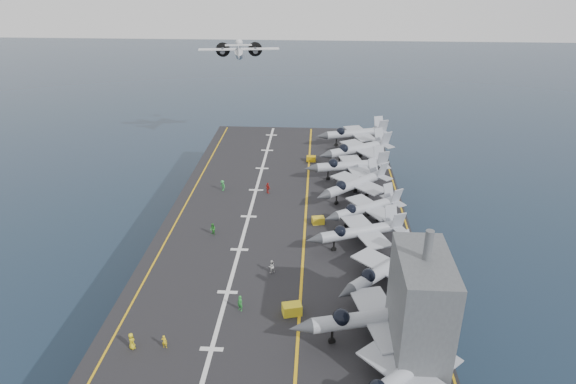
# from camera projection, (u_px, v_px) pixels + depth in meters

# --- Properties ---
(ground) EXTENTS (500.00, 500.00, 0.00)m
(ground) POSITION_uv_depth(u_px,v_px,m) (287.00, 273.00, 85.16)
(ground) COLOR #142135
(ground) RESTS_ON ground
(hull) EXTENTS (36.00, 90.00, 10.00)m
(hull) POSITION_uv_depth(u_px,v_px,m) (287.00, 247.00, 83.04)
(hull) COLOR #56595E
(hull) RESTS_ON ground
(flight_deck) EXTENTS (38.00, 92.00, 0.40)m
(flight_deck) POSITION_uv_depth(u_px,v_px,m) (286.00, 219.00, 80.84)
(flight_deck) COLOR black
(flight_deck) RESTS_ON hull
(foul_line) EXTENTS (0.35, 90.00, 0.02)m
(foul_line) POSITION_uv_depth(u_px,v_px,m) (305.00, 218.00, 80.58)
(foul_line) COLOR gold
(foul_line) RESTS_ON flight_deck
(landing_centerline) EXTENTS (0.50, 90.00, 0.02)m
(landing_centerline) POSITION_uv_depth(u_px,v_px,m) (249.00, 216.00, 81.07)
(landing_centerline) COLOR silver
(landing_centerline) RESTS_ON flight_deck
(deck_edge_port) EXTENTS (0.25, 90.00, 0.02)m
(deck_edge_port) POSITION_uv_depth(u_px,v_px,m) (180.00, 215.00, 81.68)
(deck_edge_port) COLOR gold
(deck_edge_port) RESTS_ON flight_deck
(deck_edge_stbd) EXTENTS (0.25, 90.00, 0.02)m
(deck_edge_stbd) POSITION_uv_depth(u_px,v_px,m) (405.00, 221.00, 79.73)
(deck_edge_stbd) COLOR gold
(deck_edge_stbd) RESTS_ON flight_deck
(island_superstructure) EXTENTS (5.00, 10.00, 15.00)m
(island_superstructure) POSITION_uv_depth(u_px,v_px,m) (421.00, 298.00, 49.62)
(island_superstructure) COLOR #56595E
(island_superstructure) RESTS_ON flight_deck
(fighter_jet_0) EXTENTS (17.40, 17.11, 5.09)m
(fighter_jet_0) POSITION_uv_depth(u_px,v_px,m) (401.00, 375.00, 47.21)
(fighter_jet_0) COLOR #8F969F
(fighter_jet_0) RESTS_ON flight_deck
(fighter_jet_1) EXTENTS (18.32, 14.51, 5.59)m
(fighter_jet_1) POSITION_uv_depth(u_px,v_px,m) (373.00, 317.00, 54.45)
(fighter_jet_1) COLOR #9DA3AD
(fighter_jet_1) RESTS_ON flight_deck
(fighter_jet_2) EXTENTS (17.59, 17.63, 5.19)m
(fighter_jet_2) POSITION_uv_depth(u_px,v_px,m) (385.00, 268.00, 63.13)
(fighter_jet_2) COLOR #99A3AB
(fighter_jet_2) RESTS_ON flight_deck
(fighter_jet_3) EXTENTS (17.08, 14.40, 5.04)m
(fighter_jet_3) POSITION_uv_depth(u_px,v_px,m) (361.00, 230.00, 71.90)
(fighter_jet_3) COLOR gray
(fighter_jet_3) RESTS_ON flight_deck
(fighter_jet_4) EXTENTS (16.42, 15.07, 4.75)m
(fighter_jet_4) POSITION_uv_depth(u_px,v_px,m) (367.00, 207.00, 78.90)
(fighter_jet_4) COLOR gray
(fighter_jet_4) RESTS_ON flight_deck
(fighter_jet_5) EXTENTS (18.30, 18.05, 5.36)m
(fighter_jet_5) POSITION_uv_depth(u_px,v_px,m) (355.00, 183.00, 86.37)
(fighter_jet_5) COLOR gray
(fighter_jet_5) RESTS_ON flight_deck
(fighter_jet_6) EXTENTS (17.57, 13.80, 5.39)m
(fighter_jet_6) POSITION_uv_depth(u_px,v_px,m) (351.00, 165.00, 93.78)
(fighter_jet_6) COLOR #9097A0
(fighter_jet_6) RESTS_ON flight_deck
(fighter_jet_7) EXTENTS (19.27, 17.50, 5.57)m
(fighter_jet_7) POSITION_uv_depth(u_px,v_px,m) (359.00, 148.00, 101.60)
(fighter_jet_7) COLOR #9AA1AB
(fighter_jet_7) RESTS_ON flight_deck
(fighter_jet_8) EXTENTS (18.29, 14.93, 5.49)m
(fighter_jet_8) POSITION_uv_depth(u_px,v_px,m) (356.00, 132.00, 110.46)
(fighter_jet_8) COLOR gray
(fighter_jet_8) RESTS_ON flight_deck
(tow_cart_a) EXTENTS (2.46, 1.92, 1.30)m
(tow_cart_a) POSITION_uv_depth(u_px,v_px,m) (292.00, 309.00, 58.99)
(tow_cart_a) COLOR yellow
(tow_cart_a) RESTS_ON flight_deck
(tow_cart_b) EXTENTS (2.05, 1.56, 1.10)m
(tow_cart_b) POSITION_uv_depth(u_px,v_px,m) (318.00, 220.00, 78.77)
(tow_cart_b) COLOR gold
(tow_cart_b) RESTS_ON flight_deck
(tow_cart_c) EXTENTS (1.83, 1.21, 1.08)m
(tow_cart_c) POSITION_uv_depth(u_px,v_px,m) (311.00, 159.00, 102.37)
(tow_cart_c) COLOR #CB9B0C
(tow_cart_c) RESTS_ON flight_deck
(crew_0) EXTENTS (1.38, 1.36, 1.94)m
(crew_0) POSITION_uv_depth(u_px,v_px,m) (132.00, 341.00, 53.68)
(crew_0) COLOR gold
(crew_0) RESTS_ON flight_deck
(crew_1) EXTENTS (0.96, 0.64, 1.59)m
(crew_1) POSITION_uv_depth(u_px,v_px,m) (164.00, 342.00, 53.87)
(crew_1) COLOR yellow
(crew_1) RESTS_ON flight_deck
(crew_2) EXTENTS (1.28, 1.29, 1.82)m
(crew_2) POSITION_uv_depth(u_px,v_px,m) (213.00, 229.00, 75.50)
(crew_2) COLOR green
(crew_2) RESTS_ON flight_deck
(crew_3) EXTENTS (1.38, 1.35, 1.93)m
(crew_3) POSITION_uv_depth(u_px,v_px,m) (223.00, 185.00, 89.57)
(crew_3) COLOR green
(crew_3) RESTS_ON flight_deck
(crew_4) EXTENTS (1.40, 1.38, 1.96)m
(crew_4) POSITION_uv_depth(u_px,v_px,m) (268.00, 188.00, 88.57)
(crew_4) COLOR #B2201A
(crew_4) RESTS_ON flight_deck
(crew_6) EXTENTS (1.43, 1.32, 1.98)m
(crew_6) POSITION_uv_depth(u_px,v_px,m) (240.00, 303.00, 59.43)
(crew_6) COLOR #268C33
(crew_6) RESTS_ON flight_deck
(crew_7) EXTENTS (1.30, 1.12, 1.83)m
(crew_7) POSITION_uv_depth(u_px,v_px,m) (271.00, 266.00, 66.56)
(crew_7) COLOR silver
(crew_7) RESTS_ON flight_deck
(transport_plane) EXTENTS (21.29, 16.00, 4.63)m
(transport_plane) POSITION_uv_depth(u_px,v_px,m) (239.00, 54.00, 125.87)
(transport_plane) COLOR silver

